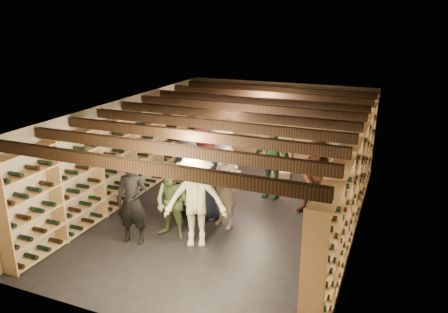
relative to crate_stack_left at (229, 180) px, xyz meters
The scene contains 21 objects.
ground 1.43m from the crate_stack_left, 67.72° to the right, with size 8.00×8.00×0.00m, color black.
walls 1.69m from the crate_stack_left, 67.72° to the right, with size 5.52×8.02×2.40m.
ceiling 2.56m from the crate_stack_left, 67.72° to the right, with size 5.50×8.00×0.01m, color beige.
ceiling_joists 2.45m from the crate_stack_left, 67.72° to the right, with size 5.40×7.12×0.18m.
wine_rack_left 2.55m from the crate_stack_left, 147.46° to the right, with size 0.32×7.50×2.15m.
wine_rack_right 3.46m from the crate_stack_left, 22.73° to the right, with size 0.32×7.50×2.15m.
wine_rack_back 2.71m from the crate_stack_left, 78.11° to the left, with size 4.70×0.30×2.15m.
crate_stack_left is the anchor object (origin of this frame).
crate_stack_right 0.24m from the crate_stack_left, behind, with size 0.58×0.48×0.68m.
crate_loose 1.70m from the crate_stack_left, 54.34° to the left, with size 0.50×0.33×0.17m, color tan.
person_0 1.78m from the crate_stack_left, 102.55° to the right, with size 0.87×0.57×1.79m, color black.
person_1 3.37m from the crate_stack_left, 102.65° to the right, with size 0.62×0.41×1.71m, color black.
person_2 2.85m from the crate_stack_left, 91.83° to the right, with size 0.75×0.58×1.54m, color #55643B.
person_3 2.99m from the crate_stack_left, 80.99° to the right, with size 1.22×0.70×1.88m, color beige.
person_5 0.94m from the crate_stack_left, behind, with size 1.53×0.49×1.65m, color maroon.
person_6 1.76m from the crate_stack_left, 83.60° to the right, with size 0.76×0.50×1.56m, color #202E4C.
person_7 2.13m from the crate_stack_left, 70.90° to the right, with size 0.62×0.41×1.71m, color gray.
person_8 2.49m from the crate_stack_left, 15.04° to the right, with size 0.85×0.66×1.75m, color #411F14.
person_9 0.66m from the crate_stack_left, 154.01° to the right, with size 1.13×0.65×1.75m, color #A6A499.
person_10 1.27m from the crate_stack_left, ahead, with size 1.04×0.43×1.78m, color #2A5431.
person_12 2.76m from the crate_stack_left, ahead, with size 0.76×0.49×1.55m, color #37363B.
Camera 1 is at (3.32, -8.38, 4.29)m, focal length 35.00 mm.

